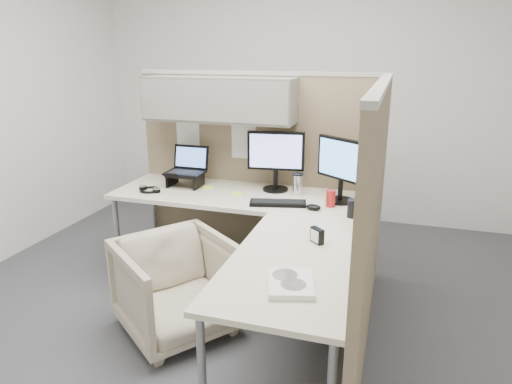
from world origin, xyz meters
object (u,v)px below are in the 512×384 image
(office_chair, at_px, (177,283))
(monitor_left, at_px, (276,156))
(desk, at_px, (254,221))
(keyboard, at_px, (278,203))

(office_chair, height_order, monitor_left, monitor_left)
(desk, bearing_deg, keyboard, 67.88)
(office_chair, xyz_separation_m, keyboard, (0.50, 0.62, 0.39))
(keyboard, bearing_deg, monitor_left, 94.93)
(desk, height_order, monitor_left, monitor_left)
(monitor_left, xyz_separation_m, keyboard, (0.11, -0.34, -0.26))
(desk, relative_size, keyboard, 5.01)
(monitor_left, bearing_deg, keyboard, -79.51)
(monitor_left, height_order, keyboard, monitor_left)
(desk, bearing_deg, office_chair, -136.93)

